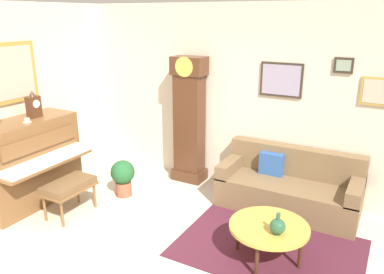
% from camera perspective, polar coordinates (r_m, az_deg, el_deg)
% --- Properties ---
extents(ground_plane, '(6.40, 6.00, 0.10)m').
position_cam_1_polar(ground_plane, '(4.56, -7.03, -18.22)').
color(ground_plane, beige).
extents(wall_back, '(5.30, 0.13, 2.80)m').
position_cam_1_polar(wall_back, '(5.91, 6.28, 5.85)').
color(wall_back, beige).
rests_on(wall_back, ground_plane).
extents(area_rug, '(2.10, 1.50, 0.01)m').
position_cam_1_polar(area_rug, '(4.76, 11.41, -15.94)').
color(area_rug, '#4C1E2D').
rests_on(area_rug, ground_plane).
extents(piano, '(0.87, 1.44, 1.24)m').
position_cam_1_polar(piano, '(5.89, -23.24, -3.49)').
color(piano, brown).
rests_on(piano, ground_plane).
extents(piano_bench, '(0.42, 0.70, 0.48)m').
position_cam_1_polar(piano_bench, '(5.45, -17.95, -7.10)').
color(piano_bench, brown).
rests_on(piano_bench, ground_plane).
extents(grandfather_clock, '(0.52, 0.34, 2.03)m').
position_cam_1_polar(grandfather_clock, '(6.08, -0.42, 2.03)').
color(grandfather_clock, '#4C2B19').
rests_on(grandfather_clock, ground_plane).
extents(couch, '(1.90, 0.80, 0.84)m').
position_cam_1_polar(couch, '(5.56, 14.29, -7.31)').
color(couch, brown).
rests_on(couch, ground_plane).
extents(coffee_table, '(0.88, 0.88, 0.42)m').
position_cam_1_polar(coffee_table, '(4.39, 11.45, -13.15)').
color(coffee_table, gold).
rests_on(coffee_table, ground_plane).
extents(mantel_clock, '(0.13, 0.18, 0.38)m').
position_cam_1_polar(mantel_clock, '(5.79, -22.62, 4.39)').
color(mantel_clock, '#4C2B19').
rests_on(mantel_clock, piano).
extents(teacup, '(0.12, 0.12, 0.06)m').
position_cam_1_polar(teacup, '(5.58, -23.46, 2.26)').
color(teacup, beige).
rests_on(teacup, piano).
extents(green_jug, '(0.17, 0.17, 0.24)m').
position_cam_1_polar(green_jug, '(4.20, 12.68, -12.90)').
color(green_jug, '#234C33').
rests_on(green_jug, coffee_table).
extents(potted_plant, '(0.36, 0.36, 0.56)m').
position_cam_1_polar(potted_plant, '(5.83, -10.30, -5.70)').
color(potted_plant, '#935138').
rests_on(potted_plant, ground_plane).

